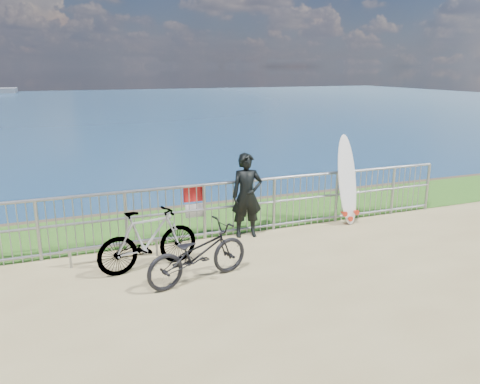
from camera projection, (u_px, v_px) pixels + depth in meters
name	position (u px, v px, depth m)	size (l,w,h in m)	color
grass_strip	(212.00, 219.00, 10.43)	(120.00, 120.00, 0.00)	#265818
railing	(229.00, 208.00, 9.30)	(10.06, 0.10, 1.13)	gray
surfer	(247.00, 195.00, 9.21)	(0.61, 0.40, 1.69)	black
surfboard	(347.00, 183.00, 9.99)	(0.58, 0.53, 1.93)	silver
bicycle_near	(198.00, 253.00, 7.33)	(0.61, 1.76, 0.93)	black
bicycle_far	(148.00, 239.00, 7.76)	(0.49, 1.74, 1.04)	black
bike_rack	(114.00, 246.00, 8.10)	(1.66, 0.05, 0.35)	gray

